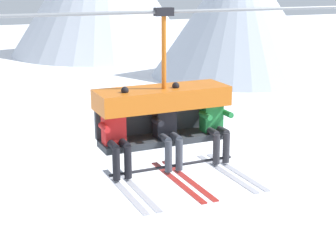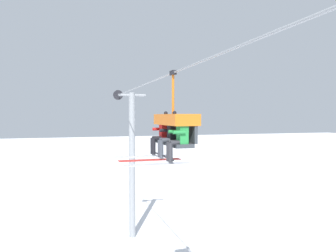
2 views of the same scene
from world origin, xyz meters
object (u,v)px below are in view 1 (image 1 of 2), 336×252
object	(u,v)px
chairlift_chair	(162,106)
skier_red	(117,133)
skier_green	(215,123)
skier_black	(168,127)

from	to	relation	value
chairlift_chair	skier_red	size ratio (longest dim) A/B	1.38
skier_red	skier_green	world-z (taller)	skier_red
skier_black	skier_green	distance (m)	0.81
skier_black	skier_green	world-z (taller)	skier_black
skier_black	skier_green	xyz separation A→B (m)	(0.81, -0.01, -0.02)
skier_black	skier_green	size ratio (longest dim) A/B	1.00
chairlift_chair	skier_black	size ratio (longest dim) A/B	1.38
skier_red	skier_black	bearing A→B (deg)	0.00
skier_green	chairlift_chair	bearing A→B (deg)	164.84
chairlift_chair	skier_green	bearing A→B (deg)	-15.16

